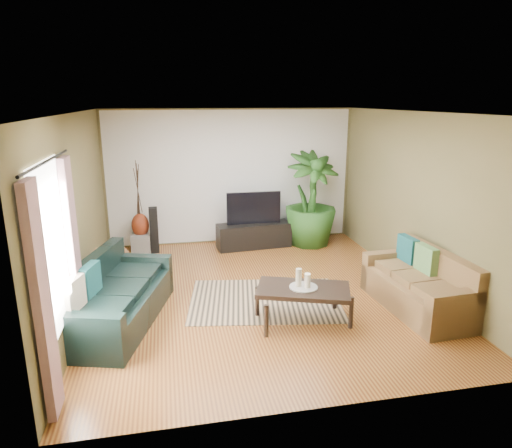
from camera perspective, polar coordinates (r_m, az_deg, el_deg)
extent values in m
plane|color=#975F27|center=(7.07, 0.32, -8.66)|extent=(5.50, 5.50, 0.00)
plane|color=white|center=(6.46, 0.36, 13.78)|extent=(5.50, 5.50, 0.00)
plane|color=brown|center=(9.29, -3.12, 5.90)|extent=(5.00, 0.00, 5.00)
plane|color=brown|center=(4.10, 8.20, -6.73)|extent=(5.00, 0.00, 5.00)
plane|color=brown|center=(6.61, -21.39, 0.92)|extent=(0.00, 5.50, 5.50)
plane|color=brown|center=(7.54, 19.31, 2.80)|extent=(0.00, 5.50, 5.50)
plane|color=white|center=(9.28, -3.11, 5.89)|extent=(4.90, 0.00, 4.90)
plane|color=white|center=(5.09, -24.13, -2.96)|extent=(0.00, 1.80, 1.80)
cube|color=gray|center=(4.48, -25.16, -8.96)|extent=(0.08, 0.35, 2.20)
cube|color=gray|center=(5.85, -21.87, -2.99)|extent=(0.08, 0.35, 2.20)
cylinder|color=black|center=(4.89, -24.72, 7.14)|extent=(0.03, 1.90, 0.03)
cube|color=black|center=(6.32, -16.97, -8.19)|extent=(1.47, 2.31, 0.85)
cube|color=brown|center=(6.80, 19.57, -6.73)|extent=(0.92, 1.81, 0.85)
cube|color=tan|center=(6.84, 1.11, -9.47)|extent=(2.41, 1.88, 0.01)
cube|color=black|center=(6.17, 5.88, -10.01)|extent=(1.35, 1.02, 0.49)
cylinder|color=#999894|center=(6.06, 5.95, -7.84)|extent=(0.37, 0.37, 0.02)
cylinder|color=beige|center=(6.02, 5.35, -6.66)|extent=(0.08, 0.08, 0.24)
cylinder|color=white|center=(6.00, 6.46, -7.07)|extent=(0.08, 0.08, 0.19)
cylinder|color=silver|center=(6.10, 6.44, -6.84)|extent=(0.08, 0.08, 0.15)
cube|color=black|center=(9.11, -0.27, -1.43)|extent=(1.50, 0.57, 0.49)
cube|color=black|center=(8.98, -0.30, 2.04)|extent=(1.07, 0.06, 0.63)
cube|color=black|center=(8.97, -12.63, -0.75)|extent=(0.16, 0.18, 0.89)
cube|color=black|center=(9.39, 2.30, 0.75)|extent=(0.21, 0.23, 1.02)
imported|color=#204A18|center=(9.18, 6.84, 3.10)|extent=(1.27, 1.27, 1.89)
cylinder|color=black|center=(9.38, 6.69, -1.72)|extent=(0.35, 0.35, 0.27)
cube|color=gray|center=(9.15, -14.12, -2.24)|extent=(0.38, 0.38, 0.36)
ellipsoid|color=maroon|center=(9.05, -14.26, -0.15)|extent=(0.33, 0.33, 0.46)
cube|color=brown|center=(7.79, -17.66, -4.99)|extent=(0.63, 0.63, 0.53)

